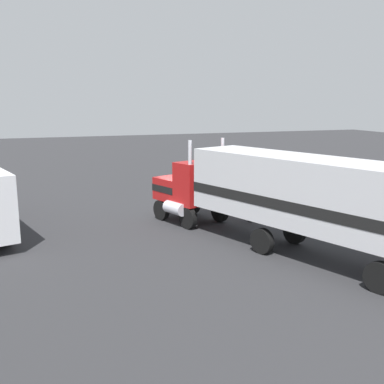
# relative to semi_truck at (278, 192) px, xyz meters

# --- Properties ---
(ground_plane) EXTENTS (120.00, 120.00, 0.00)m
(ground_plane) POSITION_rel_semi_truck_xyz_m (6.57, 2.10, -2.52)
(ground_plane) COLOR #2D2D30
(lane_stripe_near) EXTENTS (4.18, 1.70, 0.01)m
(lane_stripe_near) POSITION_rel_semi_truck_xyz_m (5.79, -1.40, -2.52)
(lane_stripe_near) COLOR silver
(lane_stripe_near) RESTS_ON ground_plane
(lane_stripe_mid) EXTENTS (4.11, 1.86, 0.01)m
(lane_stripe_mid) POSITION_rel_semi_truck_xyz_m (5.81, -4.21, -2.52)
(lane_stripe_mid) COLOR silver
(lane_stripe_mid) RESTS_ON ground_plane
(semi_truck) EXTENTS (14.13, 7.28, 4.50)m
(semi_truck) POSITION_rel_semi_truck_xyz_m (0.00, 0.00, 0.00)
(semi_truck) COLOR #B21919
(semi_truck) RESTS_ON ground_plane
(person_bystander) EXTENTS (0.34, 0.46, 1.63)m
(person_bystander) POSITION_rel_semi_truck_xyz_m (4.31, -0.91, -1.63)
(person_bystander) COLOR black
(person_bystander) RESTS_ON ground_plane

